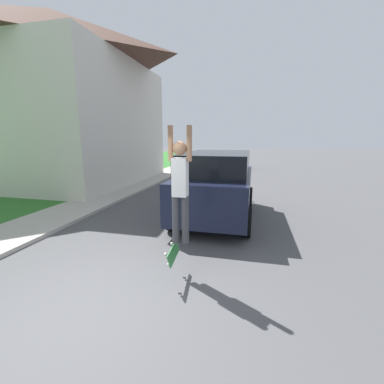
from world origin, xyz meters
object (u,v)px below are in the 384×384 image
suv_parked (216,183)px  car_down_street (231,160)px  skateboarder (180,184)px  skateboard (173,253)px

suv_parked → car_down_street: bearing=92.8°
car_down_street → skateboarder: skateboarder is taller
car_down_street → skateboarder: (0.55, -17.36, 0.99)m
suv_parked → car_down_street: suv_parked is taller
suv_parked → car_down_street: 13.78m
car_down_street → skateboard: bearing=-88.5°
skateboard → suv_parked: bearing=86.7°
car_down_street → skateboard: 17.53m
suv_parked → skateboard: size_ratio=5.80×
suv_parked → skateboarder: size_ratio=2.18×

